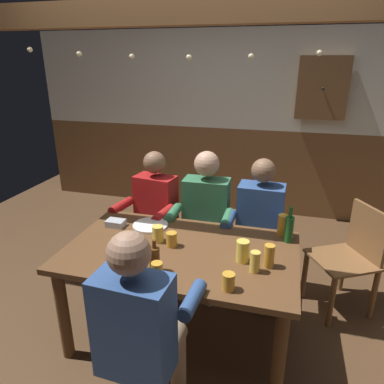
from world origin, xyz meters
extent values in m
plane|color=#4C331E|center=(0.00, 0.00, 0.00)|extent=(6.56, 6.56, 0.00)
cube|color=beige|center=(0.00, 2.42, 1.71)|extent=(5.47, 0.12, 1.19)
cube|color=brown|center=(0.00, 2.42, 0.56)|extent=(5.47, 0.12, 1.11)
cube|color=brown|center=(0.00, 0.15, 2.22)|extent=(4.92, 0.14, 0.16)
cube|color=brown|center=(0.00, -0.12, 0.71)|extent=(1.57, 0.95, 0.04)
cylinder|color=brown|center=(-0.71, -0.52, 0.35)|extent=(0.08, 0.08, 0.69)
cylinder|color=brown|center=(0.71, -0.52, 0.35)|extent=(0.08, 0.08, 0.69)
cylinder|color=brown|center=(-0.71, 0.27, 0.35)|extent=(0.08, 0.08, 0.69)
cylinder|color=brown|center=(0.71, 0.27, 0.35)|extent=(0.08, 0.08, 0.69)
cube|color=#AD1919|center=(-0.47, 0.65, 0.72)|extent=(0.39, 0.26, 0.51)
sphere|color=brown|center=(-0.47, 0.65, 1.10)|extent=(0.20, 0.20, 0.20)
cylinder|color=#B78493|center=(-0.40, 0.48, 0.48)|extent=(0.19, 0.43, 0.13)
cylinder|color=#B78493|center=(-0.60, 0.51, 0.48)|extent=(0.19, 0.43, 0.13)
cylinder|color=#B78493|center=(-0.43, 0.28, 0.21)|extent=(0.10, 0.10, 0.42)
cylinder|color=#B78493|center=(-0.63, 0.31, 0.21)|extent=(0.10, 0.10, 0.42)
cylinder|color=#AD1919|center=(-0.30, 0.38, 0.74)|extent=(0.12, 0.29, 0.08)
cylinder|color=#AD1919|center=(-0.72, 0.44, 0.74)|extent=(0.12, 0.29, 0.08)
cube|color=#33724C|center=(0.00, 0.65, 0.72)|extent=(0.40, 0.22, 0.53)
sphere|color=tan|center=(0.00, 0.65, 1.12)|extent=(0.22, 0.22, 0.22)
cylinder|color=silver|center=(0.11, 0.50, 0.48)|extent=(0.14, 0.42, 0.13)
cylinder|color=silver|center=(-0.11, 0.49, 0.48)|extent=(0.14, 0.42, 0.13)
cylinder|color=silver|center=(0.11, 0.29, 0.21)|extent=(0.10, 0.10, 0.42)
cylinder|color=silver|center=(-0.10, 0.28, 0.21)|extent=(0.10, 0.10, 0.42)
cylinder|color=#33724C|center=(0.23, 0.41, 0.75)|extent=(0.08, 0.28, 0.08)
cylinder|color=#33724C|center=(-0.22, 0.40, 0.75)|extent=(0.08, 0.28, 0.08)
cube|color=#2D4C84|center=(0.47, 0.65, 0.72)|extent=(0.38, 0.25, 0.51)
sphere|color=brown|center=(0.47, 0.65, 1.10)|extent=(0.20, 0.20, 0.20)
cylinder|color=#997F60|center=(0.57, 0.51, 0.48)|extent=(0.14, 0.40, 0.13)
cylinder|color=#997F60|center=(0.36, 0.51, 0.48)|extent=(0.14, 0.40, 0.13)
cylinder|color=#997F60|center=(0.56, 0.31, 0.21)|extent=(0.10, 0.10, 0.42)
cylinder|color=#997F60|center=(0.36, 0.31, 0.21)|extent=(0.10, 0.10, 0.42)
cylinder|color=#2D4C84|center=(0.68, 0.39, 0.74)|extent=(0.09, 0.28, 0.08)
cylinder|color=#2D4C84|center=(0.25, 0.40, 0.74)|extent=(0.09, 0.28, 0.08)
cube|color=#2D4C84|center=(0.00, -0.90, 0.73)|extent=(0.39, 0.24, 0.55)
sphere|color=#9E755B|center=(0.00, -0.90, 1.14)|extent=(0.20, 0.20, 0.20)
cylinder|color=#997F60|center=(-0.10, -0.76, 0.48)|extent=(0.15, 0.38, 0.13)
cylinder|color=#997F60|center=(0.11, -0.78, 0.48)|extent=(0.15, 0.38, 0.13)
cylinder|color=#997F60|center=(-0.09, -0.58, 0.21)|extent=(0.10, 0.10, 0.42)
cylinder|color=#997F60|center=(0.12, -0.59, 0.21)|extent=(0.10, 0.10, 0.42)
cylinder|color=#9E755B|center=(-0.20, -0.64, 0.76)|extent=(0.10, 0.28, 0.08)
cylinder|color=#2D4C84|center=(0.23, -0.66, 0.76)|extent=(0.10, 0.28, 0.08)
cube|color=brown|center=(1.15, 0.53, 0.45)|extent=(0.60, 0.60, 0.02)
cube|color=brown|center=(1.32, 0.63, 0.67)|extent=(0.22, 0.36, 0.42)
cylinder|color=brown|center=(1.07, 0.27, 0.22)|extent=(0.04, 0.04, 0.44)
cylinder|color=brown|center=(0.89, 0.60, 0.22)|extent=(0.04, 0.04, 0.44)
cylinder|color=brown|center=(1.40, 0.46, 0.22)|extent=(0.04, 0.04, 0.44)
cylinder|color=brown|center=(1.22, 0.79, 0.22)|extent=(0.04, 0.04, 0.44)
cube|color=#B2B7BC|center=(-0.59, 0.08, 0.76)|extent=(0.14, 0.10, 0.05)
cylinder|color=white|center=(-0.33, 0.15, 0.74)|extent=(0.27, 0.27, 0.01)
cylinder|color=#195923|center=(0.71, 0.18, 0.83)|extent=(0.06, 0.06, 0.19)
cylinder|color=#195923|center=(0.71, 0.18, 0.96)|extent=(0.03, 0.03, 0.08)
cylinder|color=#593314|center=(-0.07, -0.42, 0.81)|extent=(0.06, 0.06, 0.16)
cylinder|color=#593314|center=(-0.07, -0.42, 0.92)|extent=(0.02, 0.02, 0.05)
cylinder|color=#E5C64C|center=(-0.19, -0.06, 0.79)|extent=(0.08, 0.08, 0.12)
cylinder|color=gold|center=(-0.03, -0.50, 0.79)|extent=(0.07, 0.07, 0.11)
cylinder|color=#4C2D19|center=(-0.20, -0.45, 0.79)|extent=(0.08, 0.08, 0.11)
cylinder|color=gold|center=(0.39, -0.49, 0.79)|extent=(0.07, 0.07, 0.10)
cylinder|color=#E5C64C|center=(0.52, -0.27, 0.80)|extent=(0.06, 0.06, 0.13)
cylinder|color=#E5C64C|center=(0.43, -0.17, 0.81)|extent=(0.08, 0.08, 0.14)
cylinder|color=gold|center=(-0.07, -0.10, 0.78)|extent=(0.08, 0.08, 0.10)
cylinder|color=gold|center=(0.59, -0.19, 0.81)|extent=(0.07, 0.07, 0.15)
cylinder|color=gold|center=(0.66, 0.27, 0.81)|extent=(0.07, 0.07, 0.16)
cube|color=brown|center=(0.97, 2.29, 1.64)|extent=(0.56, 0.12, 0.70)
sphere|color=black|center=(0.97, 2.22, 1.64)|extent=(0.03, 0.03, 0.03)
sphere|color=#F9EAB2|center=(-1.15, 0.10, 2.01)|extent=(0.04, 0.04, 0.04)
sphere|color=#F9EAB2|center=(-0.77, 0.10, 1.98)|extent=(0.04, 0.04, 0.04)
sphere|color=#F9EAB2|center=(-0.38, 0.10, 1.97)|extent=(0.04, 0.04, 0.04)
sphere|color=#F9EAB2|center=(0.00, 0.10, 1.96)|extent=(0.04, 0.04, 0.04)
sphere|color=#F9EAB2|center=(0.38, 0.10, 1.97)|extent=(0.04, 0.04, 0.04)
sphere|color=#F9EAB2|center=(0.77, 0.10, 1.98)|extent=(0.04, 0.04, 0.04)
camera|label=1|loc=(0.64, -2.16, 1.95)|focal=33.21mm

